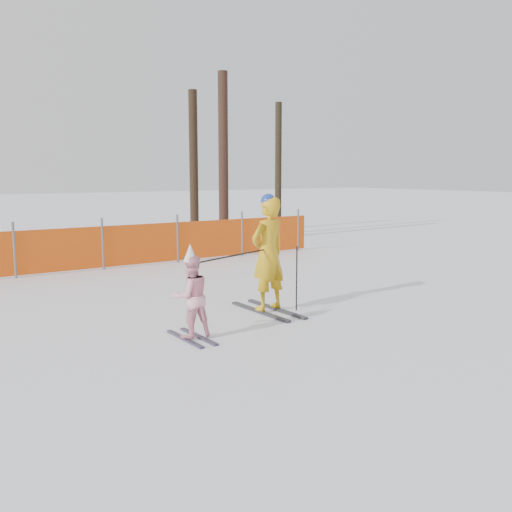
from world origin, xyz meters
The scene contains 6 objects.
ground centered at (0.00, 0.00, 0.00)m, with size 120.00×120.00×0.00m, color white.
adult centered at (0.38, 0.69, 0.99)m, with size 0.75×1.60×1.98m.
child centered at (-1.44, 0.00, 0.62)m, with size 0.59×1.00×1.35m.
ski_poles centered at (0.00, 0.41, 0.86)m, with size 2.17×0.62×1.10m.
safety_fence centered at (-1.33, 6.38, 0.56)m, with size 14.26×0.06×1.25m.
tree_trunks centered at (5.49, 10.49, 2.66)m, with size 3.34×2.72×5.57m.
Camera 1 is at (-5.09, -6.91, 2.31)m, focal length 40.00 mm.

